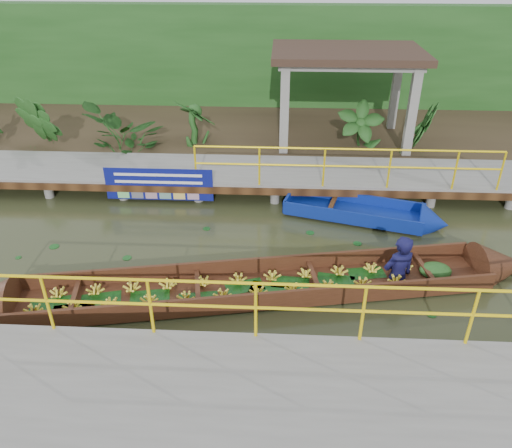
{
  "coord_description": "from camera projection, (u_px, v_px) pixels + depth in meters",
  "views": [
    {
      "loc": [
        1.1,
        -8.88,
        6.02
      ],
      "look_at": [
        0.62,
        0.5,
        0.6
      ],
      "focal_mm": 35.0,
      "sensor_mm": 36.0,
      "label": 1
    }
  ],
  "objects": [
    {
      "name": "pavilion",
      "position": [
        347.0,
        63.0,
        14.65
      ],
      "size": [
        4.4,
        3.0,
        3.0
      ],
      "color": "slate",
      "rests_on": "ground"
    },
    {
      "name": "foliage_backdrop",
      "position": [
        252.0,
        63.0,
        18.39
      ],
      "size": [
        30.0,
        0.8,
        4.0
      ],
      "primitive_type": "cube",
      "color": "#1A4516",
      "rests_on": "ground"
    },
    {
      "name": "tropical_plants",
      "position": [
        185.0,
        124.0,
        14.8
      ],
      "size": [
        14.22,
        1.22,
        1.53
      ],
      "color": "#1A4516",
      "rests_on": "ground"
    },
    {
      "name": "land_strip",
      "position": [
        248.0,
        131.0,
        17.12
      ],
      "size": [
        30.0,
        8.0,
        0.45
      ],
      "primitive_type": "cube",
      "color": "#2E2317",
      "rests_on": "ground"
    },
    {
      "name": "blue_banner",
      "position": [
        159.0,
        184.0,
        12.69
      ],
      "size": [
        2.77,
        0.04,
        0.86
      ],
      "color": "navy",
      "rests_on": "ground"
    },
    {
      "name": "ground",
      "position": [
        226.0,
        259.0,
        10.74
      ],
      "size": [
        80.0,
        80.0,
        0.0
      ],
      "primitive_type": "plane",
      "color": "#2B3018",
      "rests_on": "ground"
    },
    {
      "name": "far_dock",
      "position": [
        239.0,
        173.0,
        13.47
      ],
      "size": [
        16.0,
        2.06,
        1.66
      ],
      "color": "slate",
      "rests_on": "ground"
    },
    {
      "name": "vendor_boat",
      "position": [
        274.0,
        281.0,
        9.64
      ],
      "size": [
        11.27,
        3.13,
        2.37
      ],
      "rotation": [
        0.0,
        0.0,
        0.18
      ],
      "color": "#341B0E",
      "rests_on": "ground"
    },
    {
      "name": "moored_blue_boat",
      "position": [
        393.0,
        217.0,
        11.99
      ],
      "size": [
        4.0,
        2.0,
        0.92
      ],
      "rotation": [
        0.0,
        0.0,
        -0.27
      ],
      "color": "navy",
      "rests_on": "ground"
    },
    {
      "name": "near_dock",
      "position": [
        266.0,
        412.0,
        6.91
      ],
      "size": [
        18.0,
        2.4,
        1.73
      ],
      "color": "slate",
      "rests_on": "ground"
    }
  ]
}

